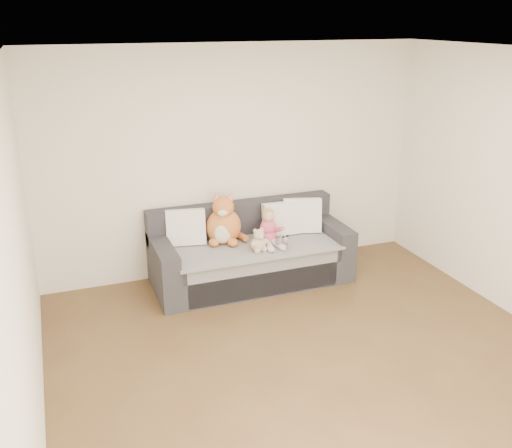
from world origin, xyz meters
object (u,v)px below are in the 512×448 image
Objects in this scene: toddler at (269,229)px; teddy_bear at (259,242)px; sippy_cup at (260,245)px; plush_cat at (224,224)px; sofa at (250,255)px.

toddler is 1.52× the size of teddy_bear.
toddler is at bearing 39.06° from sippy_cup.
sippy_cup is (0.29, -0.35, -0.16)m from plush_cat.
plush_cat is at bearing 112.52° from teddy_bear.
sofa is 8.22× the size of teddy_bear.
toddler is (0.18, -0.13, 0.33)m from sofa.
sippy_cup is at bearing -30.54° from plush_cat.
sippy_cup is (0.03, 0.03, -0.05)m from teddy_bear.
teddy_bear is at bearing -137.62° from toddler.
teddy_bear is 2.54× the size of sippy_cup.
sofa is 0.40m from toddler.
sofa is 5.41× the size of toddler.
teddy_bear is at bearing -126.75° from sippy_cup.
sofa reaches higher than sippy_cup.
sofa is 3.66× the size of plush_cat.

